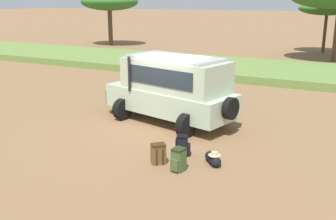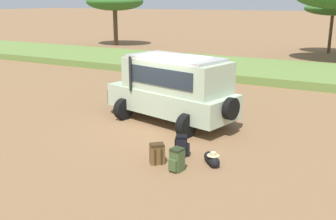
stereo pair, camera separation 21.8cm
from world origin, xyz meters
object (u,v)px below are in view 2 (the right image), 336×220
at_px(backpack_near_rear_wheel, 182,146).
at_px(duffel_bag_low_black_case, 212,159).
at_px(backpack_beside_front_wheel, 157,154).
at_px(backpack_cluster_center, 177,160).
at_px(acacia_tree_left_mid, 333,9).
at_px(safari_vehicle, 173,88).
at_px(acacia_tree_far_left, 115,2).

height_order(backpack_near_rear_wheel, duffel_bag_low_black_case, backpack_near_rear_wheel).
bearing_deg(backpack_beside_front_wheel, duffel_bag_low_black_case, 25.93).
xyz_separation_m(backpack_cluster_center, acacia_tree_left_mid, (0.40, 27.38, 3.35)).
bearing_deg(backpack_beside_front_wheel, safari_vehicle, 111.16).
bearing_deg(acacia_tree_left_mid, duffel_bag_low_black_case, -89.45).
height_order(safari_vehicle, duffel_bag_low_black_case, safari_vehicle).
bearing_deg(acacia_tree_far_left, backpack_beside_front_wheel, -52.08).
relative_size(backpack_beside_front_wheel, backpack_cluster_center, 0.93).
bearing_deg(duffel_bag_low_black_case, backpack_beside_front_wheel, -154.07).
height_order(acacia_tree_far_left, acacia_tree_left_mid, acacia_tree_far_left).
xyz_separation_m(backpack_near_rear_wheel, acacia_tree_left_mid, (0.76, 26.36, 3.37)).
distance_m(backpack_cluster_center, acacia_tree_left_mid, 27.58).
height_order(duffel_bag_low_black_case, acacia_tree_left_mid, acacia_tree_left_mid).
bearing_deg(acacia_tree_far_left, backpack_near_rear_wheel, -50.54).
xyz_separation_m(backpack_cluster_center, duffel_bag_low_black_case, (0.65, 0.83, -0.15)).
xyz_separation_m(acacia_tree_far_left, acacia_tree_left_mid, (19.48, 3.61, -0.51)).
height_order(backpack_near_rear_wheel, acacia_tree_far_left, acacia_tree_far_left).
relative_size(backpack_cluster_center, acacia_tree_left_mid, 0.14).
xyz_separation_m(backpack_beside_front_wheel, backpack_near_rear_wheel, (0.34, 0.85, 0.01)).
xyz_separation_m(safari_vehicle, acacia_tree_left_mid, (2.49, 23.62, 2.37)).
relative_size(acacia_tree_far_left, acacia_tree_left_mid, 1.25).
height_order(backpack_cluster_center, backpack_near_rear_wheel, backpack_cluster_center).
relative_size(backpack_beside_front_wheel, duffel_bag_low_black_case, 0.93).
distance_m(backpack_near_rear_wheel, duffel_bag_low_black_case, 1.04).
bearing_deg(safari_vehicle, backpack_cluster_center, -60.90).
height_order(backpack_beside_front_wheel, backpack_near_rear_wheel, backpack_near_rear_wheel).
distance_m(backpack_near_rear_wheel, acacia_tree_left_mid, 26.58).
bearing_deg(backpack_near_rear_wheel, backpack_beside_front_wheel, -111.97).
bearing_deg(backpack_beside_front_wheel, acacia_tree_far_left, 127.92).
distance_m(backpack_cluster_center, acacia_tree_far_left, 30.73).
bearing_deg(backpack_cluster_center, acacia_tree_left_mid, 89.17).
distance_m(safari_vehicle, acacia_tree_far_left, 26.41).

